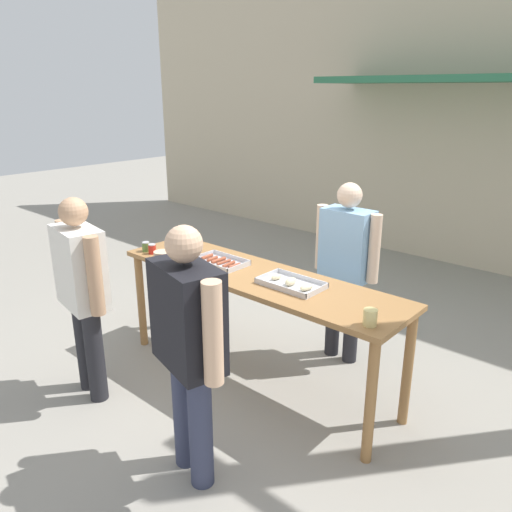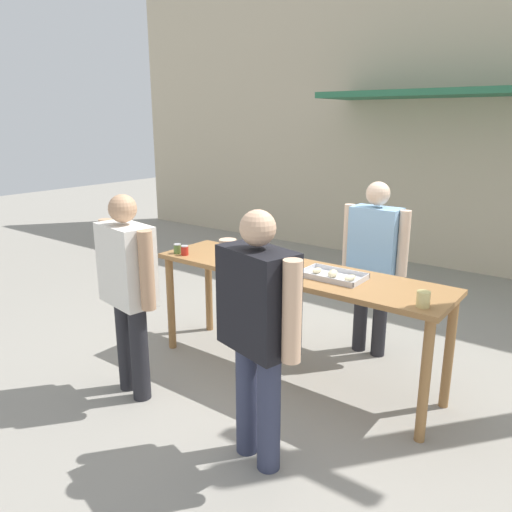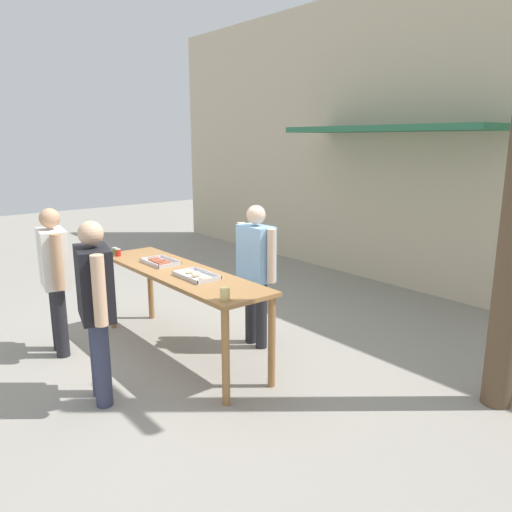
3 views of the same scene
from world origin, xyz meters
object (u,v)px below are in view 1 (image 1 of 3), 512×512
food_tray_buns (292,284)px  person_server_behind_table (346,259)px  person_customer_holding_hotdog (82,284)px  person_customer_with_cup (188,338)px  beer_cup (370,317)px  condiment_jar_mustard (146,247)px  condiment_jar_ketchup (152,249)px  food_tray_sausages (220,262)px

food_tray_buns → person_server_behind_table: size_ratio=0.30×
person_customer_holding_hotdog → food_tray_buns: bearing=-130.1°
person_customer_with_cup → beer_cup: bearing=-114.0°
condiment_jar_mustard → food_tray_buns: bearing=7.9°
condiment_jar_ketchup → beer_cup: (2.12, 0.01, 0.01)m
beer_cup → food_tray_sausages: bearing=172.5°
beer_cup → person_customer_with_cup: size_ratio=0.07×
food_tray_sausages → condiment_jar_mustard: condiment_jar_mustard is taller
food_tray_sausages → person_customer_holding_hotdog: size_ratio=0.28×
person_server_behind_table → person_customer_holding_hotdog: bearing=-123.3°
food_tray_buns → beer_cup: 0.77m
condiment_jar_ketchup → condiment_jar_mustard: bearing=178.0°
food_tray_buns → condiment_jar_mustard: (-1.47, -0.20, 0.02)m
food_tray_buns → person_customer_holding_hotdog: bearing=-139.9°
condiment_jar_mustard → person_customer_holding_hotdog: 0.84m
person_server_behind_table → person_customer_with_cup: 1.82m
food_tray_buns → condiment_jar_ketchup: bearing=-171.4°
food_tray_buns → person_customer_with_cup: size_ratio=0.29×
person_server_behind_table → beer_cup: bearing=-51.5°
food_tray_sausages → food_tray_buns: food_tray_buns is taller
condiment_jar_mustard → beer_cup: 2.21m
person_server_behind_table → person_customer_holding_hotdog: 2.12m
person_server_behind_table → person_customer_with_cup: person_customer_with_cup is taller
food_tray_sausages → person_customer_with_cup: size_ratio=0.27×
food_tray_sausages → beer_cup: 1.50m
food_tray_sausages → food_tray_buns: size_ratio=0.92×
person_server_behind_table → person_customer_holding_hotdog: person_server_behind_table is taller
food_tray_sausages → condiment_jar_ketchup: (-0.63, -0.21, 0.03)m
person_customer_holding_hotdog → person_customer_with_cup: person_customer_with_cup is taller
condiment_jar_mustard → condiment_jar_ketchup: bearing=-2.0°
beer_cup → person_customer_holding_hotdog: person_customer_holding_hotdog is taller
condiment_jar_mustard → person_customer_with_cup: (1.53, -0.85, -0.03)m
food_tray_sausages → beer_cup: bearing=-7.5°
beer_cup → person_server_behind_table: size_ratio=0.07×
person_customer_holding_hotdog → person_customer_with_cup: (1.25, -0.06, 0.02)m
food_tray_sausages → condiment_jar_ketchup: size_ratio=5.03×
food_tray_buns → condiment_jar_mustard: size_ratio=5.45×
beer_cup → condiment_jar_mustard: bearing=-179.7°
beer_cup → person_customer_holding_hotdog: 2.09m
food_tray_buns → condiment_jar_ketchup: size_ratio=5.45×
food_tray_buns → person_customer_holding_hotdog: (-1.18, -1.00, -0.02)m
condiment_jar_mustard → person_customer_holding_hotdog: bearing=-70.3°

